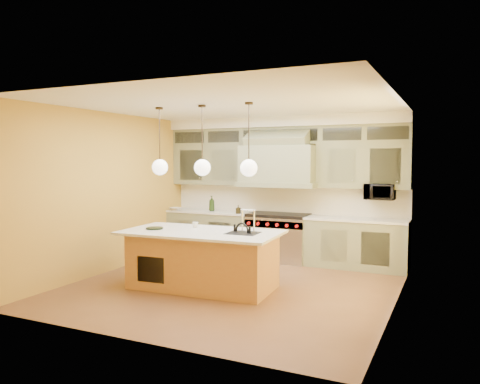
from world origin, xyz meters
The scene contains 18 objects.
floor centered at (0.00, 0.00, 0.00)m, with size 5.00×5.00×0.00m, color brown.
ceiling centered at (0.00, 0.00, 2.90)m, with size 5.00×5.00×0.00m, color white.
wall_back centered at (0.00, 2.50, 1.45)m, with size 5.00×5.00×0.00m, color #B98E33.
wall_front centered at (0.00, -2.50, 1.45)m, with size 5.00×5.00×0.00m, color #B98E33.
wall_left centered at (-2.50, 0.00, 1.45)m, with size 5.00×5.00×0.00m, color #B98E33.
wall_right centered at (2.50, 0.00, 1.45)m, with size 5.00×5.00×0.00m, color #B98E33.
back_cabinetry centered at (0.00, 2.23, 1.43)m, with size 5.00×0.77×2.90m.
range centered at (0.00, 2.14, 0.49)m, with size 1.20×0.74×0.96m.
kitchen_island centered at (-0.39, -0.25, 0.47)m, with size 2.54×1.44×1.35m.
counter_stool centered at (0.20, -0.27, 0.61)m, with size 0.47×0.47×1.07m.
microwave centered at (1.95, 2.25, 1.45)m, with size 0.54×0.37×0.30m, color black.
oil_bottle_a centered at (-1.53, 2.15, 1.10)m, with size 0.13×0.13×0.33m, color black.
oil_bottle_b centered at (-0.79, 1.92, 1.03)m, with size 0.08×0.08×0.18m, color black.
fruit_bowl centered at (-2.30, 1.92, 0.97)m, with size 0.25×0.25×0.06m, color silver.
cup centered at (-0.68, 0.00, 0.97)m, with size 0.10×0.10×0.09m, color silver.
pendant_left centered at (-1.20, -0.25, 1.95)m, with size 0.26×0.26×1.11m.
pendant_center centered at (-0.40, -0.25, 1.95)m, with size 0.26×0.26×1.11m.
pendant_right centered at (0.40, -0.25, 1.95)m, with size 0.26×0.26×1.11m.
Camera 1 is at (3.24, -6.67, 2.05)m, focal length 35.00 mm.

